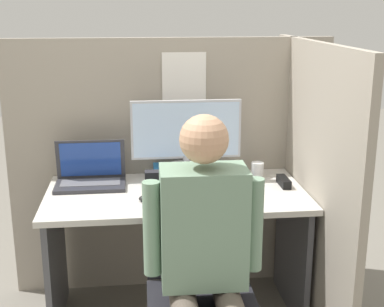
# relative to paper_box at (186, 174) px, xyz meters

# --- Properties ---
(cubicle_panel_back) EXTENTS (1.84, 0.05, 1.48)m
(cubicle_panel_back) POSITION_rel_paper_box_xyz_m (-0.07, 0.17, -0.01)
(cubicle_panel_back) COLOR gray
(cubicle_panel_back) RESTS_ON ground
(cubicle_panel_right) EXTENTS (0.04, 1.30, 1.48)m
(cubicle_panel_right) POSITION_rel_paper_box_xyz_m (0.62, -0.26, -0.01)
(cubicle_panel_right) COLOR gray
(cubicle_panel_right) RESTS_ON ground
(desk) EXTENTS (1.34, 0.67, 0.71)m
(desk) POSITION_rel_paper_box_xyz_m (-0.07, -0.19, -0.22)
(desk) COLOR beige
(desk) RESTS_ON ground
(paper_box) EXTENTS (0.36, 0.23, 0.07)m
(paper_box) POSITION_rel_paper_box_xyz_m (0.00, 0.00, 0.00)
(paper_box) COLOR #236BAD
(paper_box) RESTS_ON desk
(monitor) EXTENTS (0.60, 0.22, 0.37)m
(monitor) POSITION_rel_paper_box_xyz_m (-0.00, 0.00, 0.23)
(monitor) COLOR #B2B2B7
(monitor) RESTS_ON paper_box
(laptop) EXTENTS (0.37, 0.22, 0.24)m
(laptop) POSITION_rel_paper_box_xyz_m (-0.52, -0.04, 0.01)
(laptop) COLOR #2D2D33
(laptop) RESTS_ON desk
(mouse) EXTENTS (0.07, 0.05, 0.03)m
(mouse) POSITION_rel_paper_box_xyz_m (-0.23, -0.31, -0.02)
(mouse) COLOR black
(mouse) RESTS_ON desk
(stapler) EXTENTS (0.04, 0.15, 0.04)m
(stapler) POSITION_rel_paper_box_xyz_m (0.51, -0.16, -0.01)
(stapler) COLOR black
(stapler) RESTS_ON desk
(carrot_toy) EXTENTS (0.04, 0.13, 0.04)m
(carrot_toy) POSITION_rel_paper_box_xyz_m (0.12, -0.36, -0.02)
(carrot_toy) COLOR orange
(carrot_toy) RESTS_ON desk
(office_chair) EXTENTS (0.52, 0.56, 0.95)m
(office_chair) POSITION_rel_paper_box_xyz_m (-0.02, -0.75, -0.26)
(office_chair) COLOR black
(office_chair) RESTS_ON ground
(person) EXTENTS (0.48, 0.45, 1.25)m
(person) POSITION_rel_paper_box_xyz_m (-0.02, -0.91, -0.03)
(person) COLOR brown
(person) RESTS_ON ground
(coffee_mug) EXTENTS (0.07, 0.07, 0.08)m
(coffee_mug) POSITION_rel_paper_box_xyz_m (0.40, 0.01, 0.01)
(coffee_mug) COLOR white
(coffee_mug) RESTS_ON desk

